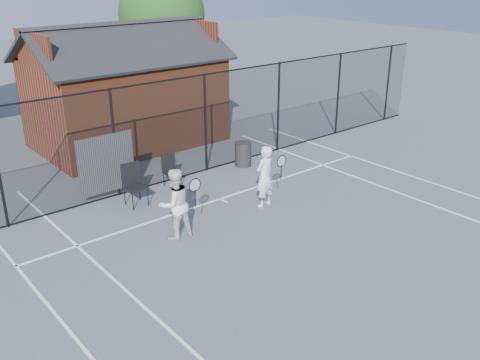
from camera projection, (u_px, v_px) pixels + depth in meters
ground at (299, 240)px, 12.43m from camera, size 80.00×80.00×0.00m
court_lines at (343, 262)px, 11.48m from camera, size 11.02×18.00×0.01m
fence at (169, 133)px, 15.27m from camera, size 22.04×3.00×3.00m
clubhouse at (126, 98)px, 18.54m from camera, size 6.50×4.36×4.19m
tree_right at (162, 15)px, 24.62m from camera, size 3.97×3.97×5.70m
player_front at (265, 176)px, 13.87m from camera, size 0.77×0.60×1.66m
player_back at (175, 204)px, 12.25m from camera, size 0.93×0.69×1.70m
chair_left at (135, 186)px, 14.00m from camera, size 0.54×0.56×1.11m
chair_right at (172, 171)px, 15.25m from camera, size 0.44×0.46×0.91m
waste_bin at (243, 154)px, 16.83m from camera, size 0.53×0.53×0.77m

